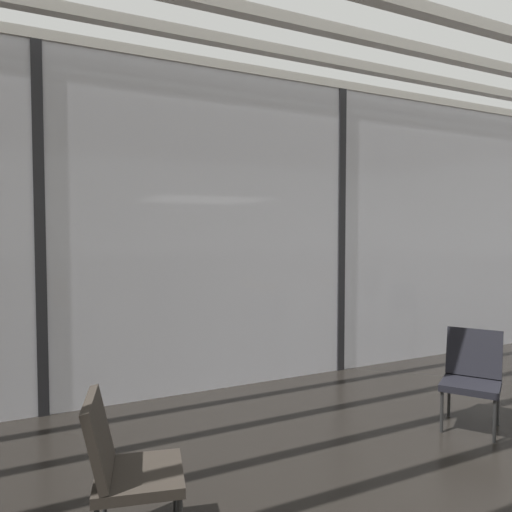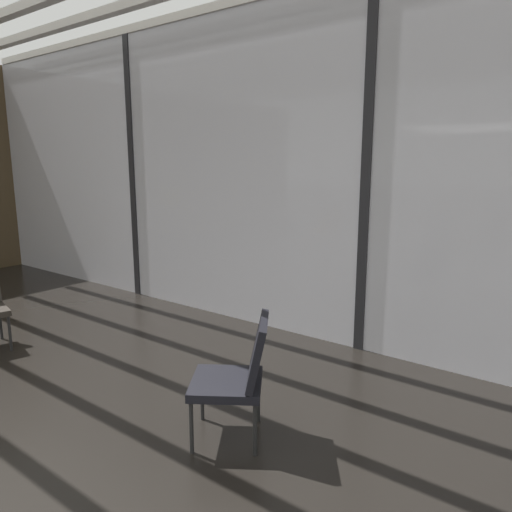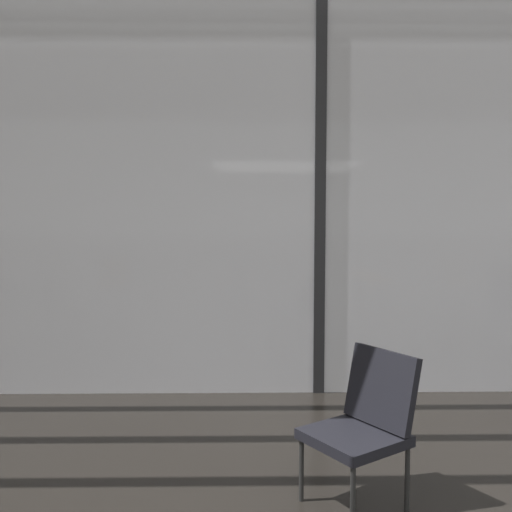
# 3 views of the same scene
# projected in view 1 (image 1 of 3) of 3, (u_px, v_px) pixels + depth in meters

# --- Properties ---
(glass_curtain_wall) EXTENTS (14.00, 0.08, 3.57)m
(glass_curtain_wall) POSITION_uv_depth(u_px,v_px,m) (339.00, 231.00, 6.11)
(glass_curtain_wall) COLOR silver
(glass_curtain_wall) RESTS_ON ground
(window_mullion_0) EXTENTS (0.10, 0.12, 3.57)m
(window_mullion_0) POSITION_uv_depth(u_px,v_px,m) (40.00, 231.00, 4.57)
(window_mullion_0) COLOR black
(window_mullion_0) RESTS_ON ground
(window_mullion_1) EXTENTS (0.10, 0.12, 3.57)m
(window_mullion_1) POSITION_uv_depth(u_px,v_px,m) (339.00, 231.00, 6.11)
(window_mullion_1) COLOR black
(window_mullion_1) RESTS_ON ground
(parked_airplane) EXTENTS (12.17, 4.25, 4.25)m
(parked_airplane) POSITION_uv_depth(u_px,v_px,m) (142.00, 215.00, 9.57)
(parked_airplane) COLOR #B2BCD6
(parked_airplane) RESTS_ON ground
(lounge_chair_0) EXTENTS (0.62, 0.59, 0.87)m
(lounge_chair_0) POSITION_uv_depth(u_px,v_px,m) (123.00, 462.00, 2.66)
(lounge_chair_0) COLOR #28231E
(lounge_chair_0) RESTS_ON ground
(lounge_chair_2) EXTENTS (0.70, 0.69, 0.87)m
(lounge_chair_2) POSITION_uv_depth(u_px,v_px,m) (472.00, 372.00, 4.37)
(lounge_chair_2) COLOR black
(lounge_chair_2) RESTS_ON ground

